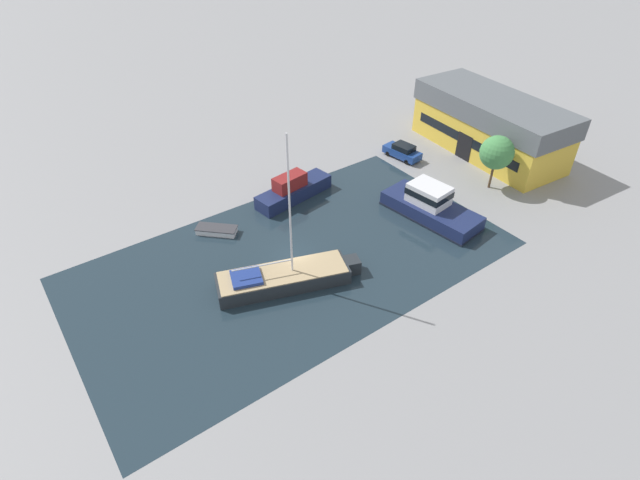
# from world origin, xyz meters

# --- Properties ---
(ground_plane) EXTENTS (440.00, 440.00, 0.00)m
(ground_plane) POSITION_xyz_m (0.00, 0.00, 0.00)
(ground_plane) COLOR gray
(water_canal) EXTENTS (21.31, 37.91, 0.01)m
(water_canal) POSITION_xyz_m (0.00, 0.00, 0.00)
(water_canal) COLOR #1E2D38
(water_canal) RESTS_ON ground
(warehouse_building) EXTENTS (19.68, 9.34, 6.79)m
(warehouse_building) POSITION_xyz_m (-3.82, 30.58, 3.44)
(warehouse_building) COLOR gold
(warehouse_building) RESTS_ON ground
(quay_tree_near_building) EXTENTS (3.54, 3.54, 5.97)m
(quay_tree_near_building) POSITION_xyz_m (2.06, 24.11, 4.19)
(quay_tree_near_building) COLOR brown
(quay_tree_near_building) RESTS_ON ground
(parked_car) EXTENTS (4.83, 2.46, 1.77)m
(parked_car) POSITION_xyz_m (-8.45, 21.10, 0.88)
(parked_car) COLOR navy
(parked_car) RESTS_ON ground
(sailboat_moored) EXTENTS (6.63, 12.26, 13.65)m
(sailboat_moored) POSITION_xyz_m (2.16, -2.33, 0.76)
(sailboat_moored) COLOR #23282D
(sailboat_moored) RESTS_ON water_canal
(motor_cruiser) EXTENTS (10.49, 5.12, 3.37)m
(motor_cruiser) POSITION_xyz_m (2.13, 14.77, 1.21)
(motor_cruiser) COLOR #19234C
(motor_cruiser) RESTS_ON water_canal
(small_dinghy) EXTENTS (3.77, 3.81, 0.63)m
(small_dinghy) POSITION_xyz_m (-7.78, -3.70, 0.32)
(small_dinghy) COLOR white
(small_dinghy) RESTS_ON water_canal
(cabin_boat) EXTENTS (3.61, 9.02, 2.90)m
(cabin_boat) POSITION_xyz_m (-8.59, 5.61, 1.05)
(cabin_boat) COLOR #19234C
(cabin_boat) RESTS_ON water_canal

